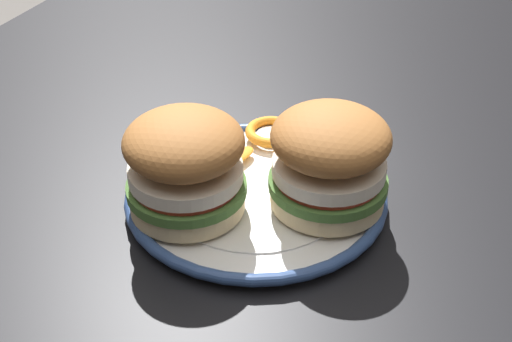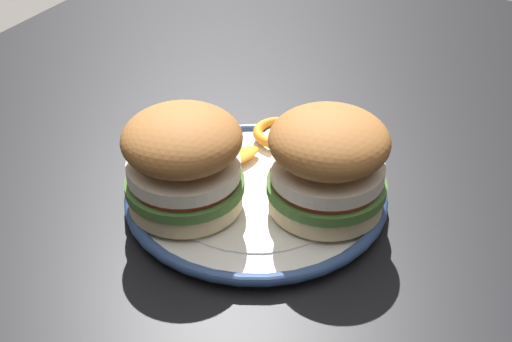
{
  "view_description": "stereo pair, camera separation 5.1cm",
  "coord_description": "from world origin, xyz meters",
  "px_view_note": "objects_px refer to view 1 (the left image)",
  "views": [
    {
      "loc": [
        -0.53,
        -0.23,
        1.16
      ],
      "look_at": [
        0.02,
        0.01,
        0.75
      ],
      "focal_mm": 51.77,
      "sensor_mm": 36.0,
      "label": 1
    },
    {
      "loc": [
        -0.5,
        -0.27,
        1.16
      ],
      "look_at": [
        0.02,
        0.01,
        0.75
      ],
      "focal_mm": 51.77,
      "sensor_mm": 36.0,
      "label": 2
    }
  ],
  "objects_px": {
    "dinner_plate": "(256,196)",
    "sandwich_half_left": "(330,158)",
    "dining_table": "(262,275)",
    "sandwich_half_right": "(185,163)"
  },
  "relations": [
    {
      "from": "dinner_plate",
      "to": "sandwich_half_left",
      "type": "height_order",
      "value": "sandwich_half_left"
    },
    {
      "from": "dining_table",
      "to": "sandwich_half_left",
      "type": "relative_size",
      "value": 9.02
    },
    {
      "from": "dining_table",
      "to": "dinner_plate",
      "type": "xyz_separation_m",
      "value": [
        0.02,
        0.01,
        0.09
      ]
    },
    {
      "from": "dinner_plate",
      "to": "sandwich_half_right",
      "type": "height_order",
      "value": "sandwich_half_right"
    },
    {
      "from": "sandwich_half_left",
      "to": "sandwich_half_right",
      "type": "height_order",
      "value": "same"
    },
    {
      "from": "dining_table",
      "to": "sandwich_half_right",
      "type": "height_order",
      "value": "sandwich_half_right"
    },
    {
      "from": "dinner_plate",
      "to": "sandwich_half_right",
      "type": "relative_size",
      "value": 1.69
    },
    {
      "from": "dining_table",
      "to": "dinner_plate",
      "type": "distance_m",
      "value": 0.09
    },
    {
      "from": "sandwich_half_right",
      "to": "dining_table",
      "type": "bearing_deg",
      "value": -59.76
    },
    {
      "from": "sandwich_half_left",
      "to": "sandwich_half_right",
      "type": "bearing_deg",
      "value": 117.76
    }
  ]
}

